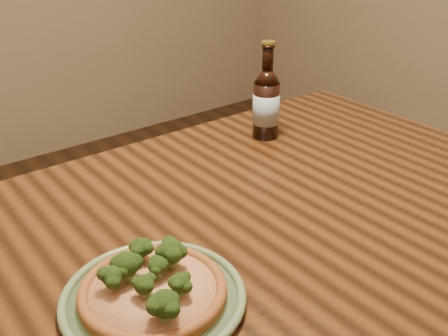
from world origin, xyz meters
TOP-DOWN VIEW (x-y plane):
  - table at (0.00, 0.10)m, footprint 1.60×0.90m
  - plate at (-0.18, -0.01)m, footprint 0.29×0.29m
  - pizza at (-0.18, -0.00)m, footprint 0.23×0.23m
  - beer_bottle at (0.39, 0.38)m, footprint 0.07×0.07m

SIDE VIEW (x-z plane):
  - table at x=0.00m, z-range 0.28..1.03m
  - plate at x=-0.18m, z-range 0.75..0.77m
  - pizza at x=-0.18m, z-range 0.74..0.81m
  - beer_bottle at x=0.39m, z-range 0.72..0.97m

